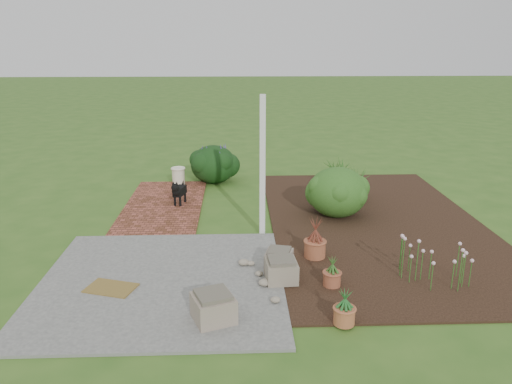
{
  "coord_description": "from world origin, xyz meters",
  "views": [
    {
      "loc": [
        -0.14,
        -8.32,
        3.38
      ],
      "look_at": [
        0.2,
        0.4,
        0.7
      ],
      "focal_mm": 35.0,
      "sensor_mm": 36.0,
      "label": 1
    }
  ],
  "objects_px": {
    "black_dog": "(179,191)",
    "evergreen_shrub": "(338,191)",
    "cream_ceramic_urn": "(178,176)",
    "stone_trough_near": "(213,308)"
  },
  "relations": [
    {
      "from": "stone_trough_near",
      "to": "black_dog",
      "type": "distance_m",
      "value": 4.65
    },
    {
      "from": "cream_ceramic_urn",
      "to": "stone_trough_near",
      "type": "bearing_deg",
      "value": -79.8
    },
    {
      "from": "stone_trough_near",
      "to": "cream_ceramic_urn",
      "type": "bearing_deg",
      "value": 100.2
    },
    {
      "from": "black_dog",
      "to": "evergreen_shrub",
      "type": "relative_size",
      "value": 0.5
    },
    {
      "from": "stone_trough_near",
      "to": "evergreen_shrub",
      "type": "xyz_separation_m",
      "value": [
        2.28,
        3.82,
        0.33
      ]
    },
    {
      "from": "stone_trough_near",
      "to": "cream_ceramic_urn",
      "type": "distance_m",
      "value": 6.21
    },
    {
      "from": "evergreen_shrub",
      "to": "cream_ceramic_urn",
      "type": "bearing_deg",
      "value": 145.96
    },
    {
      "from": "stone_trough_near",
      "to": "evergreen_shrub",
      "type": "relative_size",
      "value": 0.41
    },
    {
      "from": "stone_trough_near",
      "to": "evergreen_shrub",
      "type": "distance_m",
      "value": 4.46
    },
    {
      "from": "black_dog",
      "to": "evergreen_shrub",
      "type": "bearing_deg",
      "value": 2.03
    }
  ]
}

